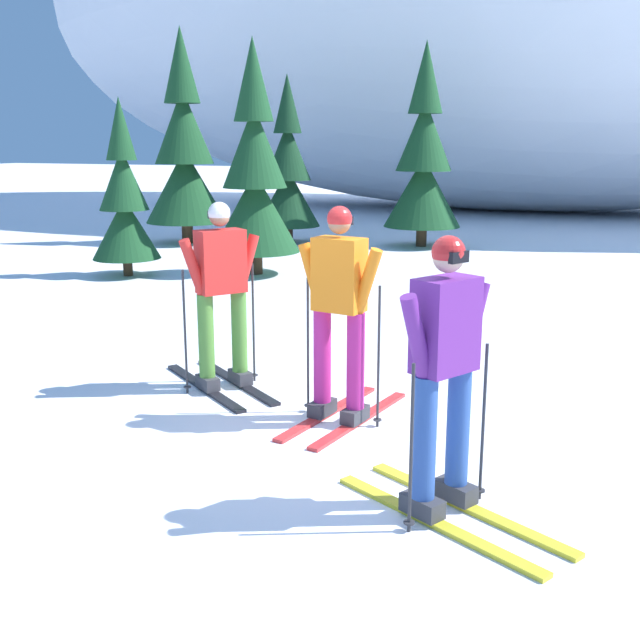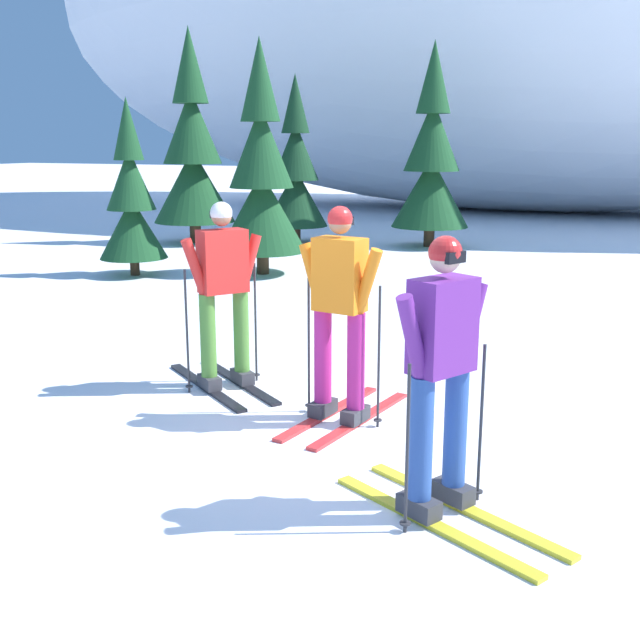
{
  "view_description": "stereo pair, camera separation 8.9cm",
  "coord_description": "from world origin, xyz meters",
  "px_view_note": "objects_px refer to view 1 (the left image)",
  "views": [
    {
      "loc": [
        2.28,
        -5.12,
        2.35
      ],
      "look_at": [
        0.01,
        0.38,
        0.95
      ],
      "focal_mm": 43.02,
      "sensor_mm": 36.0,
      "label": 1
    },
    {
      "loc": [
        2.37,
        -5.09,
        2.35
      ],
      "look_at": [
        0.01,
        0.38,
        0.95
      ],
      "focal_mm": 43.02,
      "sensor_mm": 36.0,
      "label": 2
    }
  ],
  "objects_px": {
    "skier_orange_jacket": "(339,310)",
    "pine_tree_far_right": "(424,163)",
    "pine_tree_center": "(288,173)",
    "skier_purple_jacket": "(445,372)",
    "pine_tree_center_left": "(124,203)",
    "pine_tree_far_left": "(184,155)",
    "pine_tree_center_right": "(255,178)",
    "skier_red_jacket": "(221,292)"
  },
  "relations": [
    {
      "from": "pine_tree_far_right",
      "to": "skier_purple_jacket",
      "type": "bearing_deg",
      "value": -74.29
    },
    {
      "from": "skier_orange_jacket",
      "to": "pine_tree_center_left",
      "type": "xyz_separation_m",
      "value": [
        -6.09,
        5.34,
        0.32
      ]
    },
    {
      "from": "pine_tree_far_left",
      "to": "pine_tree_far_right",
      "type": "relative_size",
      "value": 1.08
    },
    {
      "from": "pine_tree_center_left",
      "to": "pine_tree_center",
      "type": "relative_size",
      "value": 0.8
    },
    {
      "from": "pine_tree_center",
      "to": "pine_tree_far_right",
      "type": "bearing_deg",
      "value": 9.6
    },
    {
      "from": "pine_tree_center",
      "to": "pine_tree_center_right",
      "type": "bearing_deg",
      "value": -72.66
    },
    {
      "from": "pine_tree_far_left",
      "to": "skier_orange_jacket",
      "type": "bearing_deg",
      "value": -51.93
    },
    {
      "from": "pine_tree_center_right",
      "to": "pine_tree_center",
      "type": "bearing_deg",
      "value": 107.34
    },
    {
      "from": "pine_tree_far_left",
      "to": "pine_tree_center_left",
      "type": "distance_m",
      "value": 4.58
    },
    {
      "from": "skier_orange_jacket",
      "to": "pine_tree_center_right",
      "type": "xyz_separation_m",
      "value": [
        -4.05,
        6.37,
        0.74
      ]
    },
    {
      "from": "skier_orange_jacket",
      "to": "pine_tree_far_right",
      "type": "bearing_deg",
      "value": 101.64
    },
    {
      "from": "skier_red_jacket",
      "to": "pine_tree_center_right",
      "type": "distance_m",
      "value": 6.59
    },
    {
      "from": "skier_red_jacket",
      "to": "pine_tree_center_left",
      "type": "relative_size",
      "value": 0.58
    },
    {
      "from": "pine_tree_center",
      "to": "skier_purple_jacket",
      "type": "bearing_deg",
      "value": -61.07
    },
    {
      "from": "skier_purple_jacket",
      "to": "skier_orange_jacket",
      "type": "bearing_deg",
      "value": 132.92
    },
    {
      "from": "pine_tree_center",
      "to": "pine_tree_center_right",
      "type": "xyz_separation_m",
      "value": [
        1.33,
        -4.25,
        0.1
      ]
    },
    {
      "from": "skier_purple_jacket",
      "to": "pine_tree_center_left",
      "type": "bearing_deg",
      "value": 137.71
    },
    {
      "from": "skier_orange_jacket",
      "to": "pine_tree_center_left",
      "type": "height_order",
      "value": "pine_tree_center_left"
    },
    {
      "from": "pine_tree_center_left",
      "to": "pine_tree_center",
      "type": "xyz_separation_m",
      "value": [
        0.71,
        5.27,
        0.32
      ]
    },
    {
      "from": "pine_tree_center_right",
      "to": "skier_red_jacket",
      "type": "bearing_deg",
      "value": -65.64
    },
    {
      "from": "pine_tree_far_left",
      "to": "pine_tree_center_right",
      "type": "distance_m",
      "value": 4.78
    },
    {
      "from": "pine_tree_center",
      "to": "pine_tree_center_right",
      "type": "height_order",
      "value": "pine_tree_center_right"
    },
    {
      "from": "pine_tree_far_left",
      "to": "pine_tree_far_right",
      "type": "bearing_deg",
      "value": 16.11
    },
    {
      "from": "pine_tree_center",
      "to": "skier_orange_jacket",
      "type": "bearing_deg",
      "value": -63.13
    },
    {
      "from": "pine_tree_far_left",
      "to": "pine_tree_far_right",
      "type": "height_order",
      "value": "pine_tree_far_left"
    },
    {
      "from": "skier_red_jacket",
      "to": "pine_tree_center",
      "type": "distance_m",
      "value": 11.0
    },
    {
      "from": "skier_orange_jacket",
      "to": "pine_tree_center",
      "type": "height_order",
      "value": "pine_tree_center"
    },
    {
      "from": "skier_orange_jacket",
      "to": "pine_tree_center_left",
      "type": "distance_m",
      "value": 8.11
    },
    {
      "from": "pine_tree_far_left",
      "to": "pine_tree_center_right",
      "type": "height_order",
      "value": "pine_tree_far_left"
    },
    {
      "from": "skier_purple_jacket",
      "to": "pine_tree_center_left",
      "type": "relative_size",
      "value": 0.58
    },
    {
      "from": "pine_tree_center",
      "to": "pine_tree_far_right",
      "type": "xyz_separation_m",
      "value": [
        3.08,
        0.52,
        0.26
      ]
    },
    {
      "from": "skier_orange_jacket",
      "to": "pine_tree_center_right",
      "type": "distance_m",
      "value": 7.59
    },
    {
      "from": "pine_tree_center_left",
      "to": "skier_purple_jacket",
      "type": "bearing_deg",
      "value": -42.29
    },
    {
      "from": "skier_purple_jacket",
      "to": "pine_tree_center_left",
      "type": "xyz_separation_m",
      "value": [
        -7.29,
        6.63,
        0.35
      ]
    },
    {
      "from": "pine_tree_far_right",
      "to": "pine_tree_center",
      "type": "bearing_deg",
      "value": -170.4
    },
    {
      "from": "skier_red_jacket",
      "to": "skier_orange_jacket",
      "type": "xyz_separation_m",
      "value": [
        1.35,
        -0.4,
        0.02
      ]
    },
    {
      "from": "pine_tree_far_left",
      "to": "pine_tree_center_left",
      "type": "xyz_separation_m",
      "value": [
        1.45,
        -4.28,
        -0.74
      ]
    },
    {
      "from": "skier_orange_jacket",
      "to": "pine_tree_far_left",
      "type": "height_order",
      "value": "pine_tree_far_left"
    },
    {
      "from": "pine_tree_far_left",
      "to": "pine_tree_center_left",
      "type": "height_order",
      "value": "pine_tree_far_left"
    },
    {
      "from": "pine_tree_far_left",
      "to": "pine_tree_far_right",
      "type": "xyz_separation_m",
      "value": [
        5.24,
        1.51,
        -0.16
      ]
    },
    {
      "from": "pine_tree_far_left",
      "to": "pine_tree_center",
      "type": "xyz_separation_m",
      "value": [
        2.16,
        0.99,
        -0.42
      ]
    },
    {
      "from": "skier_purple_jacket",
      "to": "skier_red_jacket",
      "type": "bearing_deg",
      "value": 146.42
    }
  ]
}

